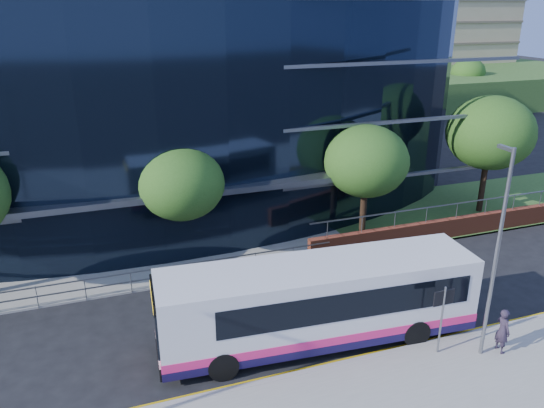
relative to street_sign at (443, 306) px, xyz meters
name	(u,v)px	position (x,y,z in m)	size (l,w,h in m)	color
ground	(312,355)	(-4.50, 1.59, -2.15)	(200.00, 200.00, 0.00)	black
kerb	(323,369)	(-4.50, 0.59, -2.07)	(80.00, 0.25, 0.16)	gray
yellow_line_outer	(320,367)	(-4.50, 0.79, -2.14)	(80.00, 0.08, 0.01)	gold
yellow_line_inner	(319,365)	(-4.50, 0.94, -2.14)	(80.00, 0.08, 0.01)	gold
far_forecourt	(125,256)	(-10.50, 12.59, -2.10)	(50.00, 8.00, 0.10)	gray
glass_office	(131,78)	(-8.50, 22.44, 5.85)	(44.00, 23.10, 16.00)	black
guard_railings	(85,285)	(-12.50, 8.59, -1.33)	(24.00, 0.05, 1.10)	slate
apartment_block	(359,14)	(27.50, 58.80, 8.96)	(60.00, 42.00, 30.00)	#2D511E
street_sign	(443,306)	(0.00, 0.00, 0.00)	(0.85, 0.09, 2.80)	slate
tree_far_b	(181,184)	(-7.50, 11.09, 2.06)	(4.29, 4.29, 6.05)	black
tree_far_c	(366,161)	(2.50, 10.59, 2.39)	(4.62, 4.62, 6.51)	black
tree_far_d	(490,133)	(11.50, 11.59, 3.04)	(5.28, 5.28, 7.44)	black
tree_dist_e	(366,77)	(19.50, 41.59, 2.39)	(4.62, 4.62, 6.51)	black
tree_dist_f	(468,73)	(35.50, 43.59, 2.06)	(4.29, 4.29, 6.05)	black
streetlight_east	(497,250)	(1.50, -0.59, 2.29)	(0.15, 0.77, 8.00)	slate
city_bus	(322,301)	(-3.80, 2.35, -0.37)	(12.55, 3.70, 3.35)	silver
pedestrian	(503,330)	(2.28, -0.73, -1.10)	(0.66, 0.43, 1.80)	#292031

